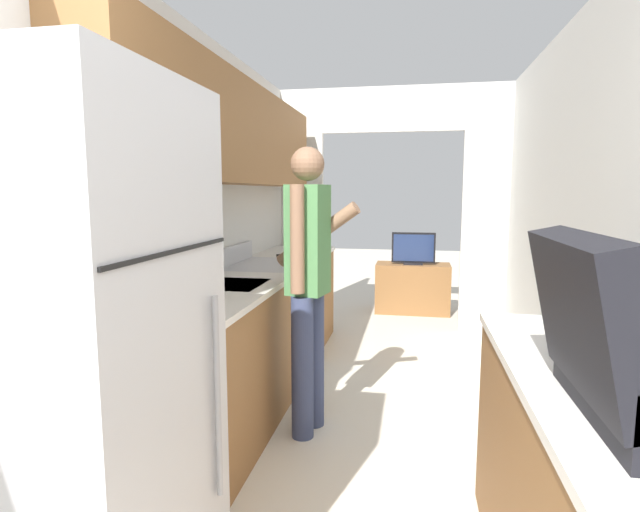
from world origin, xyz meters
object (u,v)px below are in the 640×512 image
at_px(microwave, 616,306).
at_px(television, 413,249).
at_px(knife, 283,255).
at_px(range_oven, 270,319).
at_px(person, 308,282).
at_px(tv_cabinet, 412,288).
at_px(refrigerator, 68,375).

distance_m(microwave, television, 4.10).
height_order(television, knife, television).
height_order(range_oven, person, person).
distance_m(range_oven, television, 2.57).
relative_size(person, television, 3.35).
height_order(person, television, person).
bearing_deg(microwave, range_oven, 136.54).
xyz_separation_m(person, tv_cabinet, (0.61, 3.19, -0.62)).
bearing_deg(tv_cabinet, microwave, -79.81).
distance_m(range_oven, person, 1.09).
bearing_deg(person, range_oven, 41.25).
xyz_separation_m(microwave, television, (-0.73, 4.03, -0.26)).
height_order(refrigerator, tv_cabinet, refrigerator).
relative_size(microwave, knife, 1.64).
xyz_separation_m(tv_cabinet, knife, (-1.13, -1.80, 0.60)).
xyz_separation_m(television, knife, (-1.13, -1.76, 0.12)).
xyz_separation_m(range_oven, person, (0.49, -0.85, 0.47)).
distance_m(tv_cabinet, television, 0.48).
height_order(range_oven, microwave, microwave).
xyz_separation_m(range_oven, tv_cabinet, (1.10, 2.34, -0.16)).
distance_m(television, knife, 2.09).
height_order(refrigerator, television, refrigerator).
bearing_deg(person, knife, 31.97).
bearing_deg(range_oven, refrigerator, -88.55).
relative_size(tv_cabinet, television, 1.72).
xyz_separation_m(range_oven, microwave, (1.83, -1.73, 0.58)).
bearing_deg(television, refrigerator, -102.50).
height_order(microwave, knife, microwave).
bearing_deg(refrigerator, range_oven, 91.45).
distance_m(refrigerator, knife, 2.91).
bearing_deg(range_oven, television, 64.50).
bearing_deg(range_oven, microwave, -43.46).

